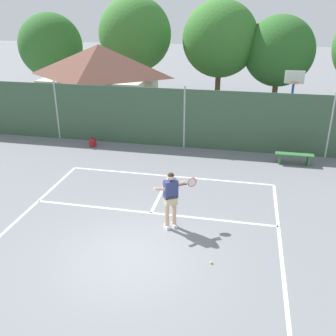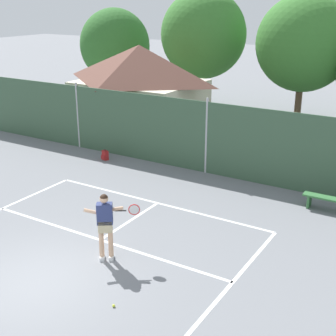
{
  "view_description": "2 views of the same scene",
  "coord_description": "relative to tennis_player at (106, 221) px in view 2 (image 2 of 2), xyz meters",
  "views": [
    {
      "loc": [
        2.82,
        -8.23,
        6.39
      ],
      "look_at": [
        0.22,
        4.16,
        0.94
      ],
      "focal_mm": 40.81,
      "sensor_mm": 36.0,
      "label": 1
    },
    {
      "loc": [
        7.95,
        -6.81,
        6.52
      ],
      "look_at": [
        0.33,
        5.62,
        1.28
      ],
      "focal_mm": 50.99,
      "sensor_mm": 36.0,
      "label": 2
    }
  ],
  "objects": [
    {
      "name": "court_markings",
      "position": [
        -0.82,
        -1.11,
        -1.11
      ],
      "size": [
        8.3,
        11.1,
        0.01
      ],
      "color": "white",
      "rests_on": "ground"
    },
    {
      "name": "tennis_ball",
      "position": [
        1.42,
        -1.57,
        -1.08
      ],
      "size": [
        0.07,
        0.07,
        0.07
      ],
      "primitive_type": "sphere",
      "color": "#CCE033",
      "rests_on": "ground"
    },
    {
      "name": "clubhouse_building",
      "position": [
        -6.2,
        10.55,
        1.16
      ],
      "size": [
        6.07,
        4.8,
        4.38
      ],
      "color": "beige",
      "rests_on": "ground"
    },
    {
      "name": "tennis_player",
      "position": [
        0.0,
        0.0,
        0.0
      ],
      "size": [
        1.17,
        0.93,
        1.85
      ],
      "color": "silver",
      "rests_on": "ground"
    },
    {
      "name": "courtside_bench",
      "position": [
        4.19,
        6.07,
        -0.75
      ],
      "size": [
        1.6,
        0.36,
        0.48
      ],
      "color": "#336B38",
      "rests_on": "ground"
    },
    {
      "name": "backpack_red",
      "position": [
        -5.17,
        6.39,
        -0.92
      ],
      "size": [
        0.33,
        0.32,
        0.46
      ],
      "color": "maroon",
      "rests_on": "ground"
    },
    {
      "name": "ground_plane",
      "position": [
        -0.82,
        -1.76,
        -1.11
      ],
      "size": [
        120.0,
        120.0,
        0.0
      ],
      "primitive_type": "plane",
      "color": "slate"
    },
    {
      "name": "treeline_backdrop",
      "position": [
        -0.62,
        16.48,
        2.91
      ],
      "size": [
        26.57,
        4.57,
        6.98
      ],
      "color": "brown",
      "rests_on": "ground"
    },
    {
      "name": "chainlink_fence",
      "position": [
        -0.82,
        7.24,
        0.3
      ],
      "size": [
        26.09,
        0.09,
        2.97
      ],
      "color": "#38563D",
      "rests_on": "ground"
    }
  ]
}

